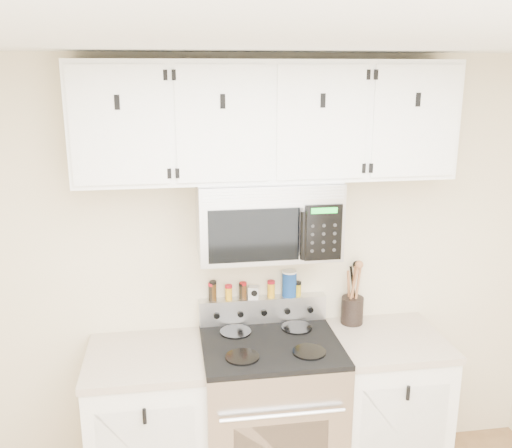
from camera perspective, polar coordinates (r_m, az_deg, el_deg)
The scene contains 18 objects.
back_wall at distance 3.39m, azimuth 0.58°, elevation -4.79°, with size 3.50×0.01×2.50m, color beige.
ceiling at distance 1.50m, azimuth 12.20°, elevation 18.05°, with size 3.50×3.50×0.01m, color white.
range at distance 3.46m, azimuth 1.44°, elevation -18.57°, with size 0.76×0.65×1.10m.
base_cabinet_left at distance 3.46m, azimuth -10.64°, elevation -19.40°, with size 0.64×0.62×0.92m.
base_cabinet_right at distance 3.66m, azimuth 12.59°, elevation -17.38°, with size 0.64×0.62×0.92m.
microwave at distance 3.10m, azimuth 1.18°, elevation 0.61°, with size 0.76×0.44×0.42m.
upper_cabinets at distance 3.04m, azimuth 1.14°, elevation 10.28°, with size 2.00×0.35×0.62m.
utensil_crock at distance 3.53m, azimuth 9.60°, elevation -8.28°, with size 0.13×0.13×0.39m.
kitchen_timer at distance 3.39m, azimuth -0.24°, elevation -6.85°, with size 0.06×0.05×0.07m, color silver.
salt_canister at distance 3.41m, azimuth 3.35°, elevation -5.95°, with size 0.09×0.09×0.16m.
spice_jar_0 at distance 3.36m, azimuth -4.46°, elevation -6.77°, with size 0.04×0.04×0.11m.
spice_jar_1 at distance 3.36m, azimuth -4.32°, elevation -6.67°, with size 0.04×0.04×0.12m.
spice_jar_2 at distance 3.37m, azimuth -2.75°, elevation -6.83°, with size 0.04×0.04×0.09m.
spice_jar_3 at distance 3.38m, azimuth -1.37°, elevation -6.69°, with size 0.04×0.04×0.10m.
spice_jar_4 at distance 3.38m, azimuth -1.30°, elevation -6.66°, with size 0.04×0.04×0.10m.
spice_jar_5 at distance 3.40m, azimuth 1.53°, elevation -6.50°, with size 0.05×0.05×0.10m.
spice_jar_6 at distance 3.42m, azimuth 3.24°, elevation -6.33°, with size 0.04×0.04×0.11m.
spice_jar_7 at distance 3.44m, azimuth 4.22°, elevation -6.45°, with size 0.04×0.04×0.09m.
Camera 1 is at (-0.52, -1.40, 2.41)m, focal length 40.00 mm.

